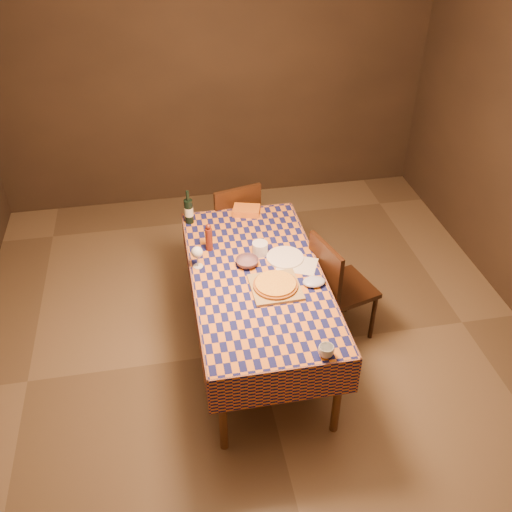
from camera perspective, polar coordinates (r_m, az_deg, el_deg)
name	(u,v)px	position (r m, az deg, el deg)	size (l,w,h in m)	color
room	(257,205)	(3.75, 0.14, 5.08)	(5.00, 5.10, 2.70)	brown
dining_table	(257,283)	(4.13, 0.13, -2.71)	(0.94, 1.84, 0.77)	brown
cutting_board	(275,287)	(3.96, 1.96, -3.14)	(0.34, 0.34, 0.02)	#9C8049
pizza	(276,284)	(3.94, 1.96, -2.86)	(0.41, 0.41, 0.03)	#8F4A17
pepper_mill	(209,238)	(4.28, -4.73, 1.83)	(0.06, 0.06, 0.23)	#531C13
bowl	(247,262)	(4.16, -0.89, -0.63)	(0.17, 0.17, 0.05)	#644754
wine_glass	(197,253)	(4.11, -5.91, 0.30)	(0.09, 0.09, 0.17)	silver
wine_bottle	(189,211)	(4.61, -6.74, 4.52)	(0.10, 0.10, 0.29)	black
deli_tub	(260,248)	(4.26, 0.40, 0.77)	(0.12, 0.12, 0.10)	silver
takeout_container	(247,210)	(4.74, -0.96, 4.57)	(0.22, 0.15, 0.05)	#CA651A
white_plate	(285,257)	(4.24, 2.92, -0.14)	(0.28, 0.28, 0.02)	white
tumbler	(326,351)	(3.50, 7.04, -9.42)	(0.10, 0.10, 0.08)	silver
flour_patch	(297,264)	(4.19, 4.15, -0.84)	(0.28, 0.21, 0.00)	silver
flour_bag	(314,282)	(4.00, 5.82, -2.58)	(0.16, 0.12, 0.05)	#ABB4DB
chair_far	(233,223)	(5.09, -2.29, 3.36)	(0.51, 0.52, 0.93)	black
chair_right	(336,284)	(4.43, 7.98, -2.81)	(0.53, 0.52, 0.93)	black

